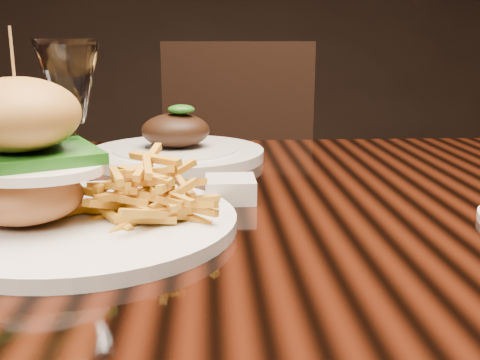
{
  "coord_description": "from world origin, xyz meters",
  "views": [
    {
      "loc": [
        -0.04,
        -0.71,
        0.96
      ],
      "look_at": [
        -0.01,
        -0.13,
        0.81
      ],
      "focal_mm": 42.0,
      "sensor_mm": 36.0,
      "label": 1
    }
  ],
  "objects": [
    {
      "name": "burger_plate",
      "position": [
        -0.19,
        -0.11,
        0.81
      ],
      "size": [
        0.33,
        0.33,
        0.22
      ],
      "rotation": [
        0.0,
        0.0,
        0.25
      ],
      "color": "silver",
      "rests_on": "dining_table"
    },
    {
      "name": "ramekin",
      "position": [
        -0.01,
        -0.0,
        0.77
      ],
      "size": [
        0.08,
        0.08,
        0.03
      ],
      "primitive_type": "cube",
      "rotation": [
        0.0,
        0.0,
        -0.26
      ],
      "color": "silver",
      "rests_on": "dining_table"
    },
    {
      "name": "water_tumbler",
      "position": [
        -0.24,
        -0.03,
        0.79
      ],
      "size": [
        0.06,
        0.06,
        0.08
      ],
      "primitive_type": "cylinder",
      "color": "white",
      "rests_on": "dining_table"
    },
    {
      "name": "dining_table",
      "position": [
        0.0,
        0.0,
        0.67
      ],
      "size": [
        1.6,
        0.9,
        0.75
      ],
      "color": "black",
      "rests_on": "ground"
    },
    {
      "name": "far_dish",
      "position": [
        -0.1,
        0.26,
        0.77
      ],
      "size": [
        0.31,
        0.31,
        0.1
      ],
      "rotation": [
        0.0,
        0.0,
        -0.37
      ],
      "color": "silver",
      "rests_on": "dining_table"
    },
    {
      "name": "chair_far",
      "position": [
        0.04,
        0.89,
        0.54
      ],
      "size": [
        0.52,
        0.53,
        0.95
      ],
      "rotation": [
        0.0,
        0.0,
        -0.15
      ],
      "color": "black",
      "rests_on": "ground"
    },
    {
      "name": "wine_glass",
      "position": [
        -0.2,
        -0.05,
        0.9
      ],
      "size": [
        0.08,
        0.08,
        0.21
      ],
      "color": "white",
      "rests_on": "dining_table"
    }
  ]
}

